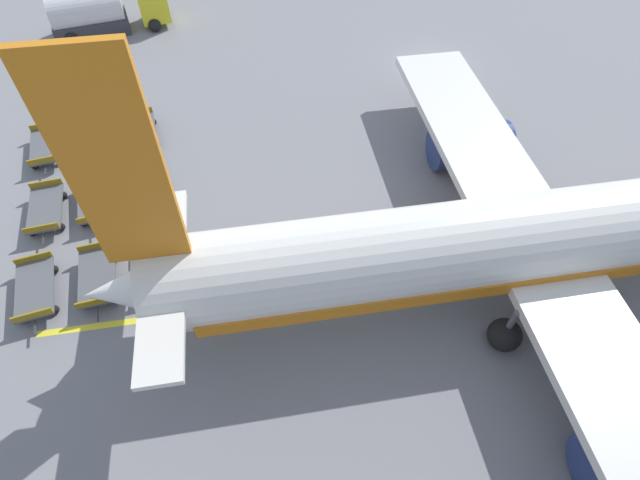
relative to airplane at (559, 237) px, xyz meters
name	(u,v)px	position (x,y,z in m)	size (l,w,h in m)	color
ground_plane	(432,64)	(-17.35, 3.32, -2.92)	(500.00, 500.00, 0.00)	gray
airplane	(559,237)	(0.00, 0.00, 0.00)	(29.44, 36.41, 12.30)	white
fuel_tanker_primary	(102,13)	(-28.16, -17.14, -1.60)	(3.39, 8.03, 3.12)	yellow
baggage_dolly_row_near_col_a	(46,147)	(-15.14, -20.60, -2.44)	(3.86, 1.71, 0.92)	#515459
baggage_dolly_row_near_col_b	(46,209)	(-10.23, -20.39, -2.44)	(3.85, 1.69, 0.92)	#515459
baggage_dolly_row_near_col_c	(35,289)	(-5.45, -20.59, -2.44)	(3.87, 1.75, 0.92)	#515459
baggage_dolly_row_mid_a_col_a	(95,138)	(-15.10, -18.08, -2.44)	(3.84, 1.66, 0.92)	#515459
baggage_dolly_row_mid_a_col_b	(94,200)	(-10.19, -18.15, -2.44)	(3.86, 1.71, 0.92)	#515459
baggage_dolly_row_mid_a_col_c	(98,276)	(-5.37, -18.08, -2.44)	(3.85, 1.68, 0.92)	#515459
baggage_dolly_row_mid_b_col_a	(142,131)	(-14.97, -15.55, -2.44)	(3.84, 1.66, 0.92)	#515459
baggage_dolly_row_mid_b_col_b	(146,190)	(-10.13, -15.72, -2.44)	(3.85, 1.67, 0.92)	#515459
baggage_dolly_row_mid_b_col_c	(156,263)	(-5.37, -15.61, -2.44)	(3.88, 1.78, 0.92)	#515459
stand_guidance_stripe	(357,290)	(-1.76, -7.60, -2.92)	(3.80, 26.07, 0.01)	yellow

